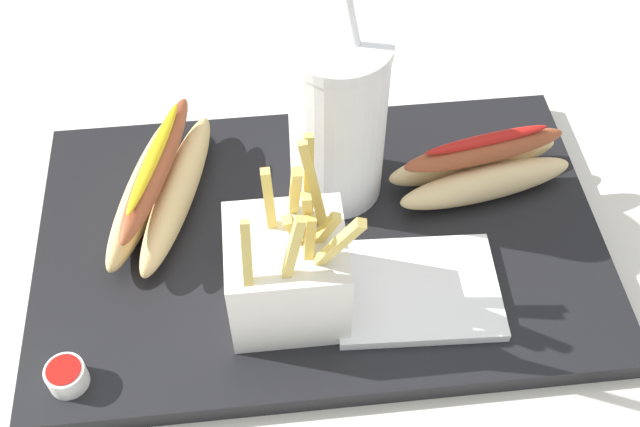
{
  "coord_description": "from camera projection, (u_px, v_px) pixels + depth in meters",
  "views": [
    {
      "loc": [
        -0.04,
        -0.41,
        0.57
      ],
      "look_at": [
        0.0,
        0.0,
        0.05
      ],
      "focal_mm": 43.66,
      "sensor_mm": 36.0,
      "label": 1
    }
  ],
  "objects": [
    {
      "name": "napkin_stack",
      "position": [
        417.0,
        289.0,
        0.64
      ],
      "size": [
        0.14,
        0.11,
        0.01
      ],
      "primitive_type": "cube",
      "rotation": [
        0.0,
        0.0,
        -0.05
      ],
      "color": "white",
      "rests_on": "food_tray"
    },
    {
      "name": "hot_dog_1",
      "position": [
        160.0,
        185.0,
        0.68
      ],
      "size": [
        0.11,
        0.19,
        0.07
      ],
      "color": "#DBB775",
      "rests_on": "food_tray"
    },
    {
      "name": "soda_cup",
      "position": [
        338.0,
        120.0,
        0.65
      ],
      "size": [
        0.08,
        0.08,
        0.24
      ],
      "color": "white",
      "rests_on": "food_tray"
    },
    {
      "name": "food_tray",
      "position": [
        320.0,
        242.0,
        0.69
      ],
      "size": [
        0.49,
        0.31,
        0.02
      ],
      "primitive_type": "cube",
      "color": "black",
      "rests_on": "ground_plane"
    },
    {
      "name": "ground_plane",
      "position": [
        320.0,
        255.0,
        0.71
      ],
      "size": [
        2.4,
        2.4,
        0.02
      ],
      "primitive_type": "cube",
      "color": "silver"
    },
    {
      "name": "fries_basket",
      "position": [
        288.0,
        271.0,
        0.6
      ],
      "size": [
        0.1,
        0.09,
        0.16
      ],
      "color": "white",
      "rests_on": "food_tray"
    },
    {
      "name": "hot_dog_2",
      "position": [
        481.0,
        167.0,
        0.7
      ],
      "size": [
        0.17,
        0.09,
        0.06
      ],
      "color": "#E5C689",
      "rests_on": "food_tray"
    },
    {
      "name": "ketchup_cup_1",
      "position": [
        66.0,
        375.0,
        0.59
      ],
      "size": [
        0.03,
        0.03,
        0.02
      ],
      "color": "white",
      "rests_on": "food_tray"
    }
  ]
}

